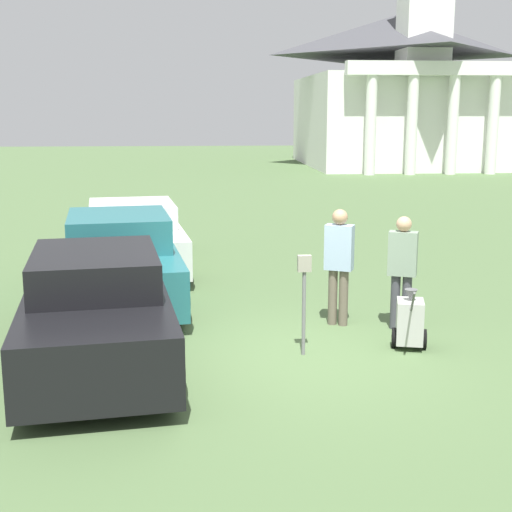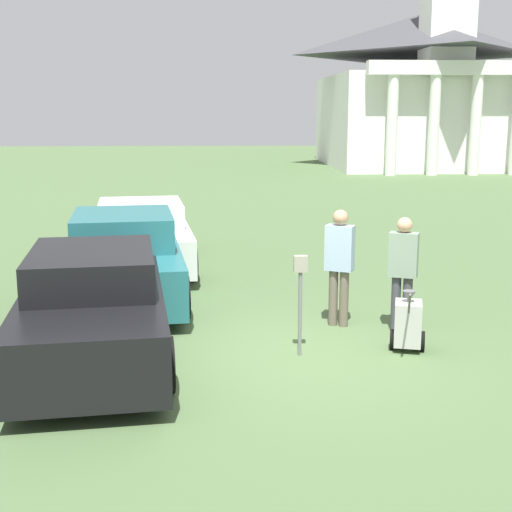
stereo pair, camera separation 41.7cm
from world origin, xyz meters
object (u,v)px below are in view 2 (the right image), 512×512
Objects in this scene: parked_car_black at (95,304)px; person_supervisor at (403,267)px; parked_car_white at (141,235)px; person_worker at (339,260)px; church at (423,79)px; parking_meter at (300,286)px; parked_car_teal at (124,258)px; equipment_cart at (408,323)px.

parked_car_black is 4.49m from person_supervisor.
person_worker is (3.50, -4.50, 0.37)m from parked_car_white.
parked_car_black is at bearing -112.12° from church.
parking_meter is 0.06× the size of church.
parked_car_white is (-0.00, 2.65, -0.05)m from parked_car_teal.
person_worker is at bearing -35.10° from parked_car_teal.
parked_car_white is 0.23× the size of church.
parked_car_black is 0.23× the size of church.
parked_car_teal is 33.70m from church.
parking_meter is 0.80× the size of person_supervisor.
equipment_cart is at bearing 148.14° from person_worker.
parked_car_black reaches higher than parking_meter.
equipment_cart is at bearing -60.38° from parked_car_white.
equipment_cart is (4.28, -5.68, -0.28)m from parked_car_white.
parked_car_white is at bearing 115.38° from parking_meter.
person_supervisor is at bearing -105.73° from church.
parked_car_white is (-0.00, 5.61, -0.02)m from parked_car_black.
person_worker is (3.50, 1.11, 0.35)m from parked_car_black.
parking_meter is at bearing 54.34° from person_supervisor.
church reaches higher than parked_car_black.
parked_car_black is 2.94× the size of person_worker.
parked_car_teal is at bearing -2.65° from person_worker.
church reaches higher than equipment_cart.
parked_car_teal is at bearing -3.80° from person_supervisor.
parked_car_teal is 5.25m from equipment_cart.
parked_car_teal is 3.70× the size of parking_meter.
person_worker reaches higher than parked_car_white.
equipment_cart is 0.04× the size of church.
parked_car_teal reaches higher than parked_car_black.
parked_car_black is 2.95m from parked_car_teal.
parked_car_white is 3.73× the size of parking_meter.
person_worker is 1.56m from equipment_cart.
equipment_cart is (4.28, -0.08, -0.30)m from parked_car_black.
parked_car_white is 5.71m from person_worker.
person_supervisor is (1.64, 1.03, 0.03)m from parking_meter.
parked_car_teal reaches higher than parked_car_white.
person_worker is at bearing 137.31° from equipment_cart.
person_supervisor is at bearing -33.30° from parked_car_teal.
parked_car_black is 1.03× the size of parked_car_white.
parked_car_white is at bearing -25.28° from person_supervisor.
church is (9.33, 33.55, 4.75)m from equipment_cart.
equipment_cart is at bearing 5.44° from parking_meter.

